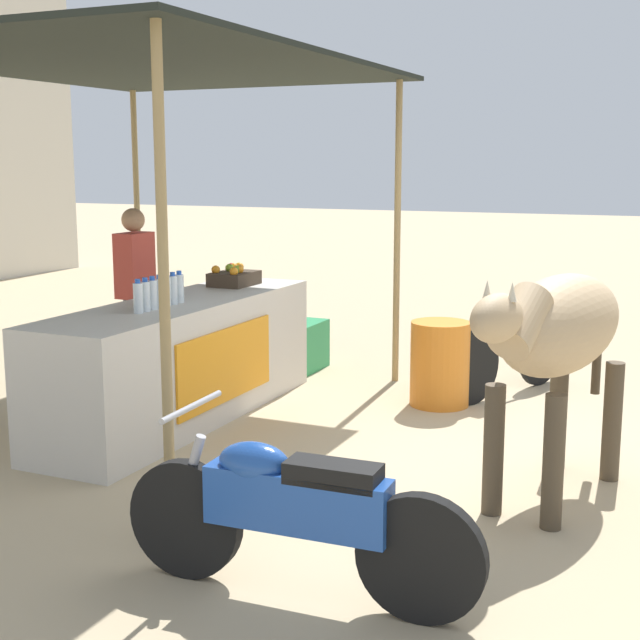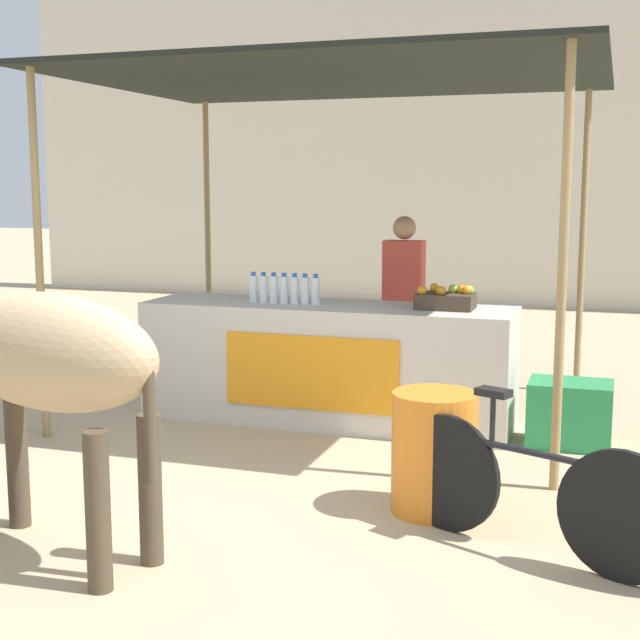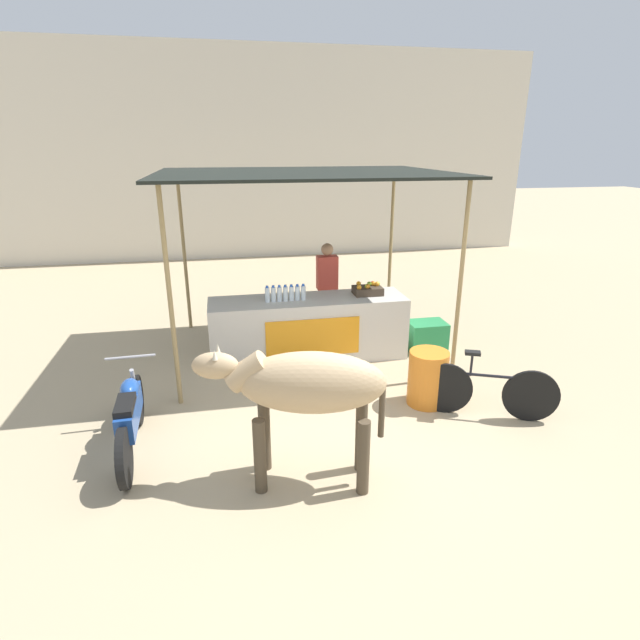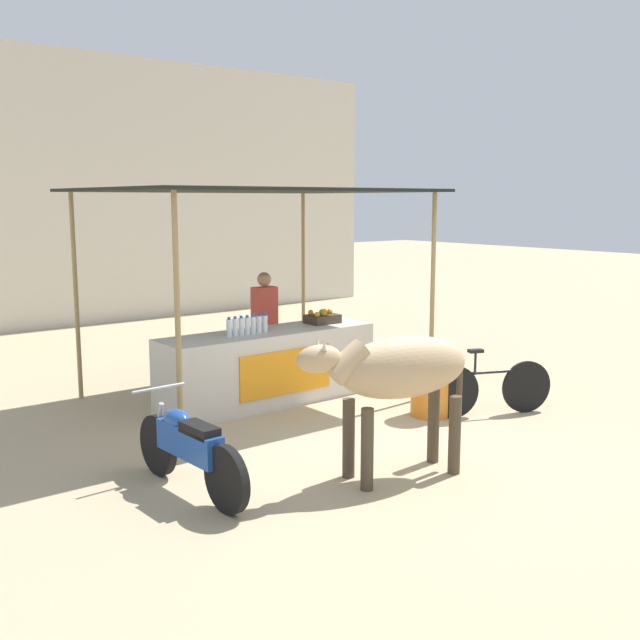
# 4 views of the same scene
# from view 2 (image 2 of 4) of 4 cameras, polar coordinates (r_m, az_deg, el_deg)

# --- Properties ---
(ground_plane) EXTENTS (60.00, 60.00, 0.00)m
(ground_plane) POSITION_cam_2_polar(r_m,az_deg,el_deg) (5.41, -7.01, -12.10)
(ground_plane) COLOR tan
(building_wall_far) EXTENTS (16.00, 0.50, 5.71)m
(building_wall_far) POSITION_cam_2_polar(r_m,az_deg,el_deg) (14.77, 10.18, 12.12)
(building_wall_far) COLOR beige
(building_wall_far) RESTS_ON ground
(stall_counter) EXTENTS (3.00, 0.82, 0.96)m
(stall_counter) POSITION_cam_2_polar(r_m,az_deg,el_deg) (7.25, 0.44, -2.76)
(stall_counter) COLOR beige
(stall_counter) RESTS_ON ground
(stall_awning) EXTENTS (4.20, 3.20, 2.80)m
(stall_awning) POSITION_cam_2_polar(r_m,az_deg,el_deg) (7.44, 1.21, 14.59)
(stall_awning) COLOR black
(stall_awning) RESTS_ON ground
(water_bottle_row) EXTENTS (0.61, 0.07, 0.25)m
(water_bottle_row) POSITION_cam_2_polar(r_m,az_deg,el_deg) (7.23, -2.31, 1.97)
(water_bottle_row) COLOR silver
(water_bottle_row) RESTS_ON stall_counter
(fruit_crate) EXTENTS (0.44, 0.32, 0.18)m
(fruit_crate) POSITION_cam_2_polar(r_m,az_deg,el_deg) (6.98, 8.09, 1.34)
(fruit_crate) COLOR #3F3326
(fruit_crate) RESTS_ON stall_counter
(vendor_behind_counter) EXTENTS (0.34, 0.22, 1.65)m
(vendor_behind_counter) POSITION_cam_2_polar(r_m,az_deg,el_deg) (7.78, 5.35, 0.74)
(vendor_behind_counter) COLOR #383842
(vendor_behind_counter) RESTS_ON ground
(cooler_box) EXTENTS (0.60, 0.44, 0.48)m
(cooler_box) POSITION_cam_2_polar(r_m,az_deg,el_deg) (6.86, 15.69, -5.78)
(cooler_box) COLOR #268C4C
(cooler_box) RESTS_ON ground
(water_barrel) EXTENTS (0.50, 0.50, 0.72)m
(water_barrel) POSITION_cam_2_polar(r_m,az_deg,el_deg) (5.31, 7.32, -8.41)
(water_barrel) COLOR orange
(water_barrel) RESTS_ON ground
(cow) EXTENTS (1.85, 0.81, 1.44)m
(cow) POSITION_cam_2_polar(r_m,az_deg,el_deg) (4.75, -17.48, -2.39)
(cow) COLOR tan
(cow) RESTS_ON ground
(bicycle_leaning) EXTENTS (1.55, 0.68, 0.85)m
(bicycle_leaning) POSITION_cam_2_polar(r_m,az_deg,el_deg) (4.81, 13.11, -10.51)
(bicycle_leaning) COLOR black
(bicycle_leaning) RESTS_ON ground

